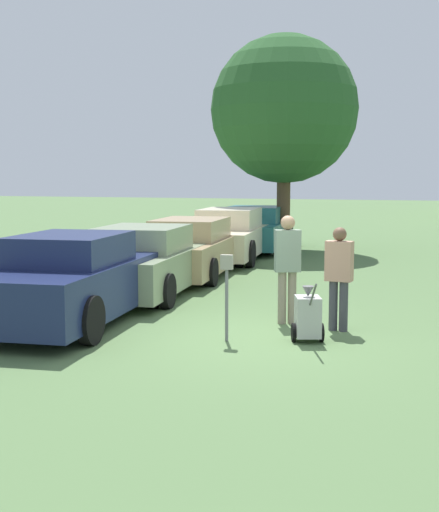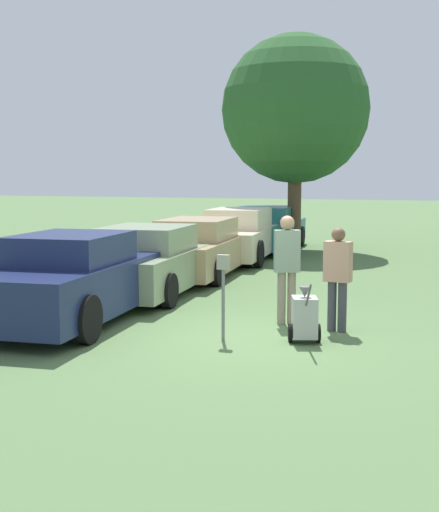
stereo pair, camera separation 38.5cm
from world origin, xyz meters
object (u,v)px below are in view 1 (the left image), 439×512
equipment_cart (308,316)px  parking_meter (227,281)px  parked_car_navy (75,281)px  parked_car_teal (255,230)px  person_supervisor (339,272)px  parked_car_tan (192,249)px  person_worker (287,262)px  parked_car_sage (145,263)px  parked_car_cream (231,236)px

equipment_cart → parking_meter: bearing=176.7°
parked_car_navy → parking_meter: (2.83, -0.54, 0.20)m
parked_car_teal → person_supervisor: 12.21m
parked_car_navy → parked_car_tan: size_ratio=0.91×
person_worker → parked_car_navy: bearing=-6.7°
parked_car_teal → parking_meter: parked_car_teal is taller
parked_car_navy → person_supervisor: person_supervisor is taller
parking_meter → person_worker: person_worker is taller
parked_car_sage → person_supervisor: (4.34, -2.30, 0.28)m
person_supervisor → equipment_cart: (-0.33, -0.90, -0.56)m
parked_car_teal → person_supervisor: bearing=-74.1°
parked_car_teal → parking_meter: (2.83, -12.62, 0.24)m
parking_meter → person_worker: 1.63m
parked_car_cream → person_worker: person_worker is taller
person_worker → person_supervisor: (0.90, -0.30, -0.10)m
parked_car_cream → person_worker: 8.97m
parked_car_tan → parking_meter: (2.83, -6.45, 0.26)m
parked_car_cream → parked_car_teal: bearing=85.1°
parked_car_tan → parked_car_cream: (0.00, 3.35, 0.04)m
parking_meter → parked_car_tan: bearing=113.7°
parked_car_tan → parking_meter: parked_car_tan is taller
parking_meter → equipment_cart: parking_meter is taller
parked_car_cream → person_supervisor: (4.34, -8.58, 0.24)m
parked_car_cream → equipment_cart: bearing=-72.0°
parked_car_teal → parking_meter: 12.94m
parked_car_tan → parked_car_teal: bearing=85.1°
parked_car_navy → parked_car_teal: size_ratio=0.94×
parked_car_cream → parked_car_teal: 2.82m
parked_car_tan → person_worker: person_worker is taller
person_supervisor → parked_car_navy: bearing=16.9°
parked_car_cream → parking_meter: parked_car_cream is taller
parked_car_navy → person_worker: person_worker is taller
parked_car_sage → person_supervisor: size_ratio=2.93×
parked_car_tan → person_supervisor: 6.81m
parked_car_tan → parked_car_teal: 6.17m
parked_car_teal → parked_car_cream: bearing=-94.9°
parked_car_tan → parking_meter: 7.05m
person_worker → parked_car_tan: bearing=-77.6°
parked_car_sage → parked_car_cream: bearing=85.1°
parked_car_sage → parked_car_tan: parked_car_sage is taller
parked_car_sage → parked_car_cream: size_ratio=0.92×
parked_car_tan → parked_car_navy: bearing=-94.9°
parked_car_tan → equipment_cart: 7.33m
parked_car_sage → parking_meter: size_ratio=3.73×
person_supervisor → parked_car_teal: bearing=-61.1°
parked_car_navy → parked_car_sage: parked_car_navy is taller
parked_car_sage → parking_meter: parked_car_sage is taller
parking_meter → person_worker: bearing=68.3°
parked_car_sage → parked_car_teal: 9.10m
parked_car_sage → person_supervisor: person_supervisor is taller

